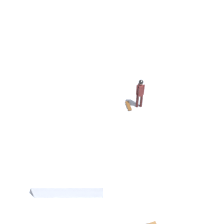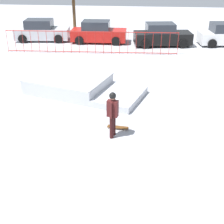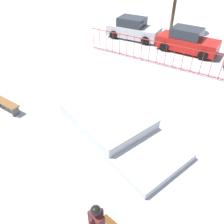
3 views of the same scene
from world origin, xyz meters
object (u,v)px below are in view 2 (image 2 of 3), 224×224
(skate_ramp, at_px, (77,86))
(skater, at_px, (113,111))
(parked_car_silver, at_px, (42,31))
(parked_car_black, at_px, (162,36))
(parked_car_red, at_px, (98,33))
(skateboard, at_px, (118,127))

(skate_ramp, xyz_separation_m, skater, (2.10, -3.94, 0.69))
(skate_ramp, distance_m, parked_car_silver, 11.03)
(skater, height_order, parked_car_black, skater)
(skater, xyz_separation_m, parked_car_red, (-2.47, 13.73, -0.28))
(skateboard, distance_m, parked_car_silver, 15.08)
(skate_ramp, xyz_separation_m, parked_car_red, (-0.37, 9.79, 0.41))
(skater, xyz_separation_m, parked_car_black, (2.27, 13.28, -0.28))
(skate_ramp, distance_m, parked_car_red, 9.81)
(parked_car_silver, xyz_separation_m, parked_car_black, (9.16, -0.59, 0.00))
(skateboard, bearing_deg, skater, 82.48)
(skate_ramp, relative_size, parked_car_black, 1.38)
(skateboard, xyz_separation_m, parked_car_red, (-2.61, 13.18, 0.65))
(skateboard, bearing_deg, skate_ramp, -49.52)
(parked_car_red, bearing_deg, parked_car_black, -6.12)
(skate_ramp, xyz_separation_m, parked_car_black, (4.37, 9.34, 0.41))
(skateboard, distance_m, parked_car_black, 12.92)
(skate_ramp, height_order, parked_car_red, parked_car_red)
(skate_ramp, distance_m, skater, 4.52)
(skate_ramp, height_order, skateboard, skate_ramp)
(parked_car_silver, xyz_separation_m, parked_car_red, (4.42, -0.14, 0.00))
(parked_car_red, xyz_separation_m, parked_car_black, (4.74, -0.45, 0.00))
(parked_car_silver, bearing_deg, parked_car_red, -6.99)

